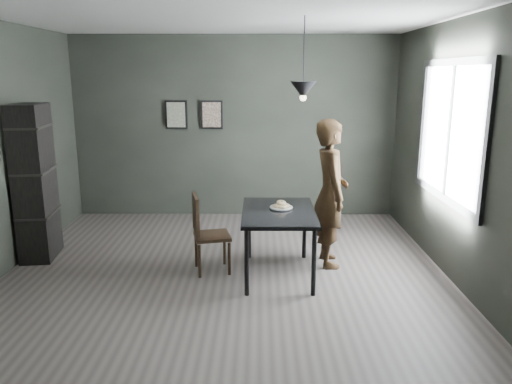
{
  "coord_description": "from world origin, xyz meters",
  "views": [
    {
      "loc": [
        0.39,
        -5.29,
        2.22
      ],
      "look_at": [
        0.35,
        0.05,
        0.95
      ],
      "focal_mm": 35.0,
      "sensor_mm": 36.0,
      "label": 1
    }
  ],
  "objects_px": {
    "woman": "(330,193)",
    "shelf_unit": "(35,183)",
    "wood_chair": "(205,228)",
    "cafe_table": "(279,218)",
    "white_plate": "(281,208)",
    "pendant_lamp": "(303,90)"
  },
  "relations": [
    {
      "from": "woman",
      "to": "shelf_unit",
      "type": "relative_size",
      "value": 0.92
    },
    {
      "from": "woman",
      "to": "wood_chair",
      "type": "relative_size",
      "value": 1.91
    },
    {
      "from": "cafe_table",
      "to": "white_plate",
      "type": "xyz_separation_m",
      "value": [
        0.03,
        0.09,
        0.08
      ]
    },
    {
      "from": "cafe_table",
      "to": "woman",
      "type": "height_order",
      "value": "woman"
    },
    {
      "from": "shelf_unit",
      "to": "pendant_lamp",
      "type": "distance_m",
      "value": 3.39
    },
    {
      "from": "cafe_table",
      "to": "wood_chair",
      "type": "bearing_deg",
      "value": 173.59
    },
    {
      "from": "white_plate",
      "to": "pendant_lamp",
      "type": "xyz_separation_m",
      "value": [
        0.22,
        0.01,
        1.29
      ]
    },
    {
      "from": "woman",
      "to": "shelf_unit",
      "type": "bearing_deg",
      "value": 82.65
    },
    {
      "from": "cafe_table",
      "to": "white_plate",
      "type": "height_order",
      "value": "white_plate"
    },
    {
      "from": "wood_chair",
      "to": "cafe_table",
      "type": "bearing_deg",
      "value": -19.76
    },
    {
      "from": "white_plate",
      "to": "pendant_lamp",
      "type": "relative_size",
      "value": 0.27
    },
    {
      "from": "white_plate",
      "to": "shelf_unit",
      "type": "xyz_separation_m",
      "value": [
        -2.95,
        0.47,
        0.18
      ]
    },
    {
      "from": "white_plate",
      "to": "shelf_unit",
      "type": "distance_m",
      "value": 2.99
    },
    {
      "from": "cafe_table",
      "to": "pendant_lamp",
      "type": "xyz_separation_m",
      "value": [
        0.25,
        0.1,
        1.38
      ]
    },
    {
      "from": "cafe_table",
      "to": "white_plate",
      "type": "relative_size",
      "value": 5.22
    },
    {
      "from": "wood_chair",
      "to": "pendant_lamp",
      "type": "height_order",
      "value": "pendant_lamp"
    },
    {
      "from": "wood_chair",
      "to": "pendant_lamp",
      "type": "distance_m",
      "value": 1.88
    },
    {
      "from": "woman",
      "to": "wood_chair",
      "type": "distance_m",
      "value": 1.51
    },
    {
      "from": "shelf_unit",
      "to": "woman",
      "type": "bearing_deg",
      "value": -10.12
    },
    {
      "from": "white_plate",
      "to": "cafe_table",
      "type": "bearing_deg",
      "value": -108.6
    },
    {
      "from": "cafe_table",
      "to": "woman",
      "type": "bearing_deg",
      "value": 30.1
    },
    {
      "from": "wood_chair",
      "to": "woman",
      "type": "bearing_deg",
      "value": -3.06
    }
  ]
}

